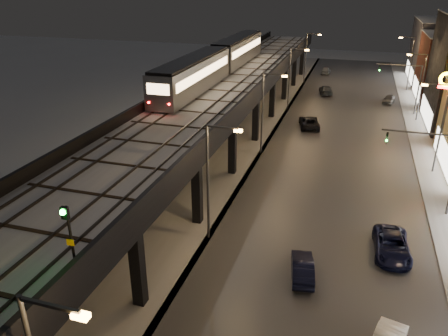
% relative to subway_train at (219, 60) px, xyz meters
% --- Properties ---
extents(road_surface, '(17.00, 120.00, 0.06)m').
position_rel_subway_train_xyz_m(road_surface, '(16.00, -5.09, -8.37)').
color(road_surface, '#46474D').
rests_on(road_surface, ground).
extents(sidewalk_right, '(4.00, 120.00, 0.14)m').
position_rel_subway_train_xyz_m(sidewalk_right, '(26.00, -5.09, -8.33)').
color(sidewalk_right, '#9FA1A8').
rests_on(sidewalk_right, ground).
extents(under_viaduct_pavement, '(11.00, 120.00, 0.06)m').
position_rel_subway_train_xyz_m(under_viaduct_pavement, '(2.50, -5.09, -8.37)').
color(under_viaduct_pavement, '#9FA1A8').
rests_on(under_viaduct_pavement, ground).
extents(elevated_viaduct, '(9.00, 100.00, 6.30)m').
position_rel_subway_train_xyz_m(elevated_viaduct, '(2.50, -8.24, -2.78)').
color(elevated_viaduct, black).
rests_on(elevated_viaduct, ground).
extents(viaduct_trackbed, '(8.40, 100.00, 0.32)m').
position_rel_subway_train_xyz_m(viaduct_trackbed, '(2.49, -8.12, -2.01)').
color(viaduct_trackbed, '#B2B7C1').
rests_on(viaduct_trackbed, elevated_viaduct).
extents(viaduct_parapet_streetside, '(0.30, 100.00, 1.10)m').
position_rel_subway_train_xyz_m(viaduct_parapet_streetside, '(6.85, -8.09, -1.55)').
color(viaduct_parapet_streetside, black).
rests_on(viaduct_parapet_streetside, elevated_viaduct).
extents(viaduct_parapet_far, '(0.30, 100.00, 1.10)m').
position_rel_subway_train_xyz_m(viaduct_parapet_far, '(-1.85, -8.09, -1.55)').
color(viaduct_parapet_far, black).
rests_on(viaduct_parapet_far, elevated_viaduct).
extents(streetlight_left_1, '(2.57, 0.28, 9.00)m').
position_rel_subway_train_xyz_m(streetlight_left_1, '(8.07, -27.09, -3.17)').
color(streetlight_left_1, '#38383A').
rests_on(streetlight_left_1, ground).
extents(streetlight_left_2, '(2.57, 0.28, 9.00)m').
position_rel_subway_train_xyz_m(streetlight_left_2, '(8.07, -9.09, -3.17)').
color(streetlight_left_2, '#38383A').
rests_on(streetlight_left_2, ground).
extents(streetlight_right_2, '(2.56, 0.28, 9.00)m').
position_rel_subway_train_xyz_m(streetlight_right_2, '(25.23, -9.09, -3.17)').
color(streetlight_right_2, '#38383A').
rests_on(streetlight_right_2, ground).
extents(streetlight_left_3, '(2.57, 0.28, 9.00)m').
position_rel_subway_train_xyz_m(streetlight_left_3, '(8.07, 8.91, -3.17)').
color(streetlight_left_3, '#38383A').
rests_on(streetlight_left_3, ground).
extents(streetlight_right_3, '(2.56, 0.28, 9.00)m').
position_rel_subway_train_xyz_m(streetlight_right_3, '(25.23, 8.91, -3.17)').
color(streetlight_right_3, '#38383A').
rests_on(streetlight_right_3, ground).
extents(streetlight_left_4, '(2.57, 0.28, 9.00)m').
position_rel_subway_train_xyz_m(streetlight_left_4, '(8.07, 26.91, -3.17)').
color(streetlight_left_4, '#38383A').
rests_on(streetlight_left_4, ground).
extents(streetlight_right_4, '(2.56, 0.28, 9.00)m').
position_rel_subway_train_xyz_m(streetlight_right_4, '(25.23, 26.91, -3.17)').
color(streetlight_right_4, '#38383A').
rests_on(streetlight_right_4, ground).
extents(traffic_light_rig_a, '(6.10, 0.34, 7.00)m').
position_rel_subway_train_xyz_m(traffic_light_rig_a, '(24.34, -18.09, -3.90)').
color(traffic_light_rig_a, '#38383A').
rests_on(traffic_light_rig_a, ground).
extents(traffic_light_rig_b, '(6.10, 0.34, 7.00)m').
position_rel_subway_train_xyz_m(traffic_light_rig_b, '(24.34, 11.91, -3.90)').
color(traffic_light_rig_b, '#38383A').
rests_on(traffic_light_rig_b, ground).
extents(subway_train, '(3.00, 36.33, 3.59)m').
position_rel_subway_train_xyz_m(subway_train, '(0.00, 0.00, 0.00)').
color(subway_train, gray).
rests_on(subway_train, viaduct_trackbed).
extents(rail_signal, '(0.35, 0.43, 2.98)m').
position_rel_subway_train_xyz_m(rail_signal, '(6.40, -40.65, 0.34)').
color(rail_signal, black).
rests_on(rail_signal, viaduct_trackbed).
extents(car_near_white, '(2.05, 4.14, 1.31)m').
position_rel_subway_train_xyz_m(car_near_white, '(15.18, -29.66, -7.75)').
color(car_near_white, black).
rests_on(car_near_white, ground).
extents(car_mid_silver, '(3.41, 5.50, 1.42)m').
position_rel_subway_train_xyz_m(car_mid_silver, '(11.83, 1.68, -7.69)').
color(car_mid_silver, black).
rests_on(car_mid_silver, ground).
extents(car_mid_dark, '(2.79, 5.08, 1.39)m').
position_rel_subway_train_xyz_m(car_mid_dark, '(12.35, 20.21, -7.70)').
color(car_mid_dark, '#3E434B').
rests_on(car_mid_dark, ground).
extents(car_far_white, '(1.71, 4.07, 1.38)m').
position_rel_subway_train_xyz_m(car_far_white, '(10.94, 37.10, -7.71)').
color(car_far_white, gray).
rests_on(car_far_white, ground).
extents(car_onc_dark, '(2.60, 5.21, 1.42)m').
position_rel_subway_train_xyz_m(car_onc_dark, '(20.88, -25.35, -7.69)').
color(car_onc_dark, black).
rests_on(car_onc_dark, ground).
extents(car_onc_red, '(2.25, 3.89, 1.24)m').
position_rel_subway_train_xyz_m(car_onc_red, '(22.22, 17.23, -7.78)').
color(car_onc_red, '#595B61').
rests_on(car_onc_red, ground).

